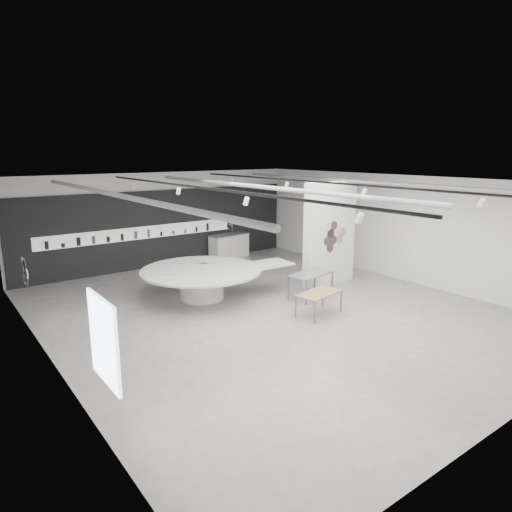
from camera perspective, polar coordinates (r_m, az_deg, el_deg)
room at (r=13.04m, az=1.30°, el=1.71°), size 12.02×14.02×3.82m
back_wall_display at (r=19.00m, az=-11.65°, el=3.39°), size 11.80×0.27×3.10m
partition_column at (r=16.19m, az=9.20°, el=2.77°), size 2.20×0.38×3.60m
display_island at (r=14.66m, az=-6.51°, el=-2.89°), size 4.97×4.00×0.98m
sample_table_wood at (r=13.23m, az=7.91°, el=-4.74°), size 1.54×0.98×0.67m
sample_table_stone at (r=14.76m, az=6.91°, el=-2.40°), size 1.68×1.08×0.80m
kitchen_counter at (r=20.28m, az=-3.39°, el=1.30°), size 1.91×0.94×1.45m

